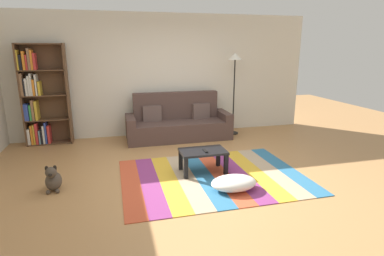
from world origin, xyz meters
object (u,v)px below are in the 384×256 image
bookshelf (39,98)px  coffee_table (203,154)px  dog (53,180)px  standing_lamp (235,67)px  tv_remote (205,151)px  couch (178,123)px  pouf (234,183)px

bookshelf → coffee_table: bearing=-39.6°
dog → standing_lamp: bearing=31.2°
bookshelf → standing_lamp: (4.12, -0.24, 0.56)m
standing_lamp → coffee_table: bearing=-123.0°
standing_lamp → tv_remote: size_ratio=12.29×
couch → bookshelf: bearing=174.2°
dog → tv_remote: same height
dog → tv_remote: 2.25m
couch → standing_lamp: size_ratio=1.23×
pouf → tv_remote: bearing=108.9°
coffee_table → dog: bearing=-177.6°
tv_remote → bookshelf: bearing=136.0°
couch → standing_lamp: 1.78m
coffee_table → standing_lamp: bearing=57.0°
couch → coffee_table: size_ratio=3.09×
dog → tv_remote: size_ratio=2.65×
couch → bookshelf: bookshelf is taller
bookshelf → tv_remote: 3.72m
bookshelf → pouf: (3.03, -3.03, -0.87)m
bookshelf → dog: bearing=-76.9°
coffee_table → pouf: 0.79m
tv_remote → standing_lamp: bearing=54.3°
coffee_table → tv_remote: bearing=-77.3°
couch → coffee_table: couch is taller
couch → tv_remote: 2.09m
bookshelf → standing_lamp: bookshelf is taller
standing_lamp → couch: bearing=-178.2°
pouf → coffee_table: bearing=108.4°
dog → bookshelf: bearing=103.1°
bookshelf → dog: (0.56, -2.40, -0.81)m
bookshelf → pouf: bearing=-45.1°
couch → tv_remote: bearing=-90.2°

